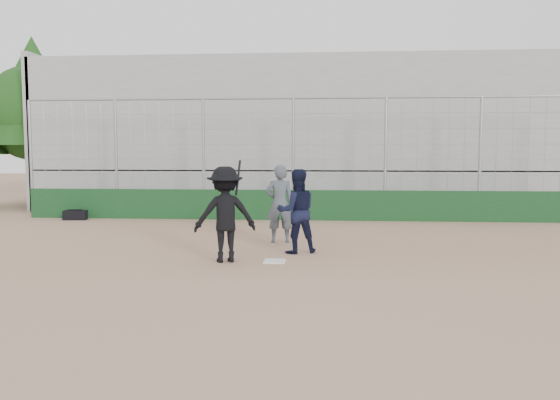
# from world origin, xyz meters

# --- Properties ---
(ground) EXTENTS (90.00, 90.00, 0.00)m
(ground) POSITION_xyz_m (0.00, 0.00, 0.00)
(ground) COLOR #845E47
(ground) RESTS_ON ground
(home_plate) EXTENTS (0.44, 0.44, 0.02)m
(home_plate) POSITION_xyz_m (0.00, 0.00, 0.01)
(home_plate) COLOR white
(home_plate) RESTS_ON ground
(backstop) EXTENTS (18.10, 0.25, 4.04)m
(backstop) POSITION_xyz_m (0.00, 7.00, 0.96)
(backstop) COLOR #113718
(backstop) RESTS_ON ground
(bleachers) EXTENTS (20.25, 6.70, 6.98)m
(bleachers) POSITION_xyz_m (0.00, 11.95, 2.92)
(bleachers) COLOR gray
(bleachers) RESTS_ON ground
(tree_left) EXTENTS (4.48, 4.48, 7.00)m
(tree_left) POSITION_xyz_m (-11.00, 11.00, 4.39)
(tree_left) COLOR #372314
(tree_left) RESTS_ON ground
(batter_at_plate) EXTENTS (1.42, 1.07, 2.08)m
(batter_at_plate) POSITION_xyz_m (-1.01, -0.05, 0.98)
(batter_at_plate) COLOR black
(batter_at_plate) RESTS_ON ground
(catcher_crouched) EXTENTS (1.10, 0.98, 1.25)m
(catcher_crouched) POSITION_xyz_m (0.40, 0.98, 0.63)
(catcher_crouched) COLOR black
(catcher_crouched) RESTS_ON ground
(umpire) EXTENTS (0.75, 0.53, 1.74)m
(umpire) POSITION_xyz_m (-0.09, 2.41, 0.87)
(umpire) COLOR #464F59
(umpire) RESTS_ON ground
(equipment_bag) EXTENTS (0.78, 0.41, 0.36)m
(equipment_bag) POSITION_xyz_m (-7.22, 6.41, 0.16)
(equipment_bag) COLOR black
(equipment_bag) RESTS_ON ground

